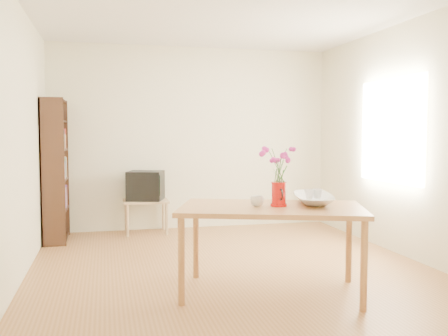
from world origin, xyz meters
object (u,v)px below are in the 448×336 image
object	(u,v)px
table	(271,215)
mug	(257,201)
bowl	(314,177)
television	(146,185)
pitcher	(279,195)

from	to	relation	value
table	mug	size ratio (longest dim) A/B	15.54
table	bowl	bearing A→B (deg)	30.46
bowl	television	xyz separation A→B (m)	(-1.26, 2.76, -0.32)
mug	television	world-z (taller)	television
pitcher	television	distance (m)	3.00
bowl	table	bearing A→B (deg)	-168.59
pitcher	bowl	xyz separation A→B (m)	(0.36, 0.09, 0.14)
pitcher	mug	world-z (taller)	pitcher
mug	bowl	world-z (taller)	bowl
mug	bowl	distance (m)	0.57
pitcher	television	xyz separation A→B (m)	(-0.90, 2.85, -0.18)
mug	pitcher	bearing A→B (deg)	144.87
television	bowl	bearing A→B (deg)	-48.57
table	bowl	size ratio (longest dim) A/B	3.53
pitcher	mug	distance (m)	0.19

